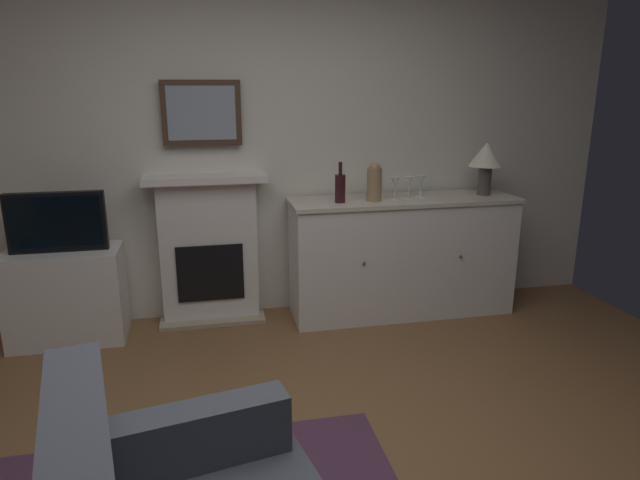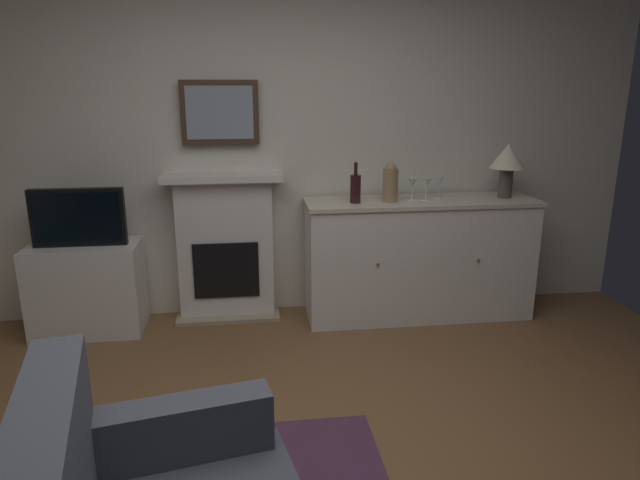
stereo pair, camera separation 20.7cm
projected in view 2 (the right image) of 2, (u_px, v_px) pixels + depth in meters
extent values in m
cube|color=silver|center=(283.00, 128.00, 4.14)|extent=(5.43, 0.06, 2.81)
cube|color=white|center=(226.00, 249.00, 4.21)|extent=(0.70, 0.18, 1.05)
cube|color=tan|center=(229.00, 317.00, 4.25)|extent=(0.77, 0.20, 0.03)
cube|color=black|center=(226.00, 270.00, 4.15)|extent=(0.48, 0.02, 0.42)
cube|color=white|center=(222.00, 177.00, 4.03)|extent=(0.87, 0.27, 0.05)
cube|color=#473323|center=(220.00, 113.00, 3.98)|extent=(0.55, 0.03, 0.45)
cube|color=#8C99A8|center=(220.00, 113.00, 3.96)|extent=(0.47, 0.01, 0.37)
cube|color=white|center=(419.00, 260.00, 4.24)|extent=(1.68, 0.45, 0.87)
cube|color=beige|center=(421.00, 202.00, 4.11)|extent=(1.71, 0.48, 0.03)
sphere|color=brown|center=(378.00, 264.00, 3.95)|extent=(0.02, 0.02, 0.02)
sphere|color=brown|center=(478.00, 260.00, 4.04)|extent=(0.02, 0.02, 0.02)
cylinder|color=#4C4742|center=(506.00, 183.00, 4.16)|extent=(0.10, 0.10, 0.22)
cone|color=#EFE5C6|center=(508.00, 156.00, 4.11)|extent=(0.26, 0.26, 0.18)
cylinder|color=#331419|center=(355.00, 189.00, 3.97)|extent=(0.08, 0.08, 0.20)
cylinder|color=#331419|center=(356.00, 169.00, 3.93)|extent=(0.03, 0.03, 0.09)
cylinder|color=silver|center=(411.00, 200.00, 4.07)|extent=(0.06, 0.06, 0.00)
cylinder|color=silver|center=(412.00, 194.00, 4.06)|extent=(0.01, 0.01, 0.09)
cone|color=silver|center=(412.00, 183.00, 4.04)|extent=(0.07, 0.07, 0.07)
cylinder|color=silver|center=(426.00, 200.00, 4.09)|extent=(0.06, 0.06, 0.00)
cylinder|color=silver|center=(426.00, 193.00, 4.08)|extent=(0.01, 0.01, 0.09)
cone|color=silver|center=(427.00, 182.00, 4.06)|extent=(0.07, 0.07, 0.07)
cylinder|color=silver|center=(438.00, 198.00, 4.15)|extent=(0.06, 0.06, 0.00)
cylinder|color=silver|center=(439.00, 192.00, 4.14)|extent=(0.01, 0.01, 0.09)
cone|color=silver|center=(439.00, 181.00, 4.12)|extent=(0.07, 0.07, 0.07)
cylinder|color=#9E7F5B|center=(390.00, 185.00, 4.00)|extent=(0.11, 0.11, 0.24)
sphere|color=#9E7F5B|center=(391.00, 169.00, 3.97)|extent=(0.08, 0.08, 0.08)
cube|color=white|center=(87.00, 288.00, 3.98)|extent=(0.75, 0.42, 0.65)
cube|color=black|center=(78.00, 217.00, 3.82)|extent=(0.62, 0.06, 0.40)
cube|color=black|center=(77.00, 218.00, 3.79)|extent=(0.57, 0.01, 0.35)
cube|color=#474C56|center=(55.00, 475.00, 1.56)|extent=(0.31, 0.78, 0.50)
cube|color=#474C56|center=(171.00, 431.00, 1.99)|extent=(0.73, 0.28, 0.22)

